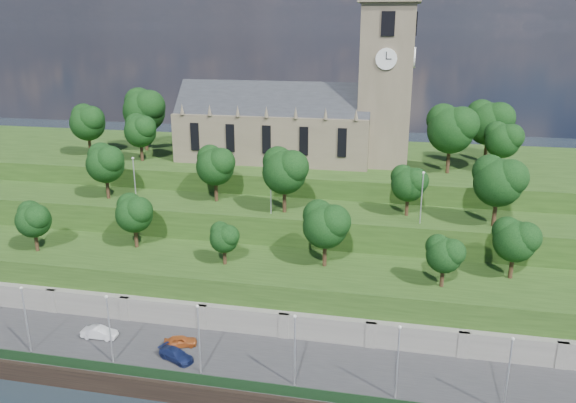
% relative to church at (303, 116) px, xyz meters
% --- Properties ---
extents(promenade, '(160.00, 12.00, 2.00)m').
position_rel_church_xyz_m(promenade, '(-0.79, -39.98, -21.52)').
color(promenade, '#2D2D30').
rests_on(promenade, ground).
extents(quay_wall, '(160.00, 0.50, 2.20)m').
position_rel_church_xyz_m(quay_wall, '(-0.79, -46.03, -21.42)').
color(quay_wall, black).
rests_on(quay_wall, ground).
extents(fence, '(160.00, 0.10, 1.20)m').
position_rel_church_xyz_m(fence, '(-0.79, -45.38, -19.92)').
color(fence, '#173419').
rests_on(fence, promenade).
extents(retaining_wall, '(160.00, 2.10, 5.00)m').
position_rel_church_xyz_m(retaining_wall, '(-0.79, -34.01, -20.02)').
color(retaining_wall, slate).
rests_on(retaining_wall, ground).
extents(embankment_lower, '(160.00, 12.00, 8.00)m').
position_rel_church_xyz_m(embankment_lower, '(-0.79, -27.98, -18.52)').
color(embankment_lower, '#234115').
rests_on(embankment_lower, ground).
extents(embankment_upper, '(160.00, 10.00, 12.00)m').
position_rel_church_xyz_m(embankment_upper, '(-0.79, -16.98, -16.52)').
color(embankment_upper, '#234115').
rests_on(embankment_upper, ground).
extents(hilltop, '(160.00, 32.00, 15.00)m').
position_rel_church_xyz_m(hilltop, '(-0.79, 4.02, -15.02)').
color(hilltop, '#234115').
rests_on(hilltop, ground).
extents(church, '(38.60, 12.35, 27.60)m').
position_rel_church_xyz_m(church, '(0.00, 0.00, 0.00)').
color(church, brown).
rests_on(church, hilltop).
extents(trees_lower, '(65.61, 8.75, 8.36)m').
position_rel_church_xyz_m(trees_lower, '(1.97, -27.52, -9.57)').
color(trees_lower, '#301F13').
rests_on(trees_lower, embankment_lower).
extents(trees_upper, '(61.25, 8.84, 9.18)m').
position_rel_church_xyz_m(trees_upper, '(2.66, -18.00, -4.70)').
color(trees_upper, '#301F13').
rests_on(trees_upper, embankment_upper).
extents(trees_hilltop, '(74.53, 16.10, 11.19)m').
position_rel_church_xyz_m(trees_hilltop, '(-0.88, -0.76, -0.74)').
color(trees_hilltop, '#301F13').
rests_on(trees_hilltop, hilltop).
extents(lamp_posts_promenade, '(60.36, 0.36, 7.94)m').
position_rel_church_xyz_m(lamp_posts_promenade, '(-2.79, -43.48, -15.94)').
color(lamp_posts_promenade, '#B2B2B7').
rests_on(lamp_posts_promenade, promenade).
extents(lamp_posts_upper, '(40.36, 0.36, 7.03)m').
position_rel_church_xyz_m(lamp_posts_upper, '(-0.79, -19.98, -6.42)').
color(lamp_posts_upper, '#B2B2B7').
rests_on(lamp_posts_upper, embankment_upper).
extents(car_left, '(3.95, 2.64, 1.25)m').
position_rel_church_xyz_m(car_left, '(-6.85, -39.03, -19.90)').
color(car_left, '#AC4D1C').
rests_on(car_left, promenade).
extents(car_middle, '(4.20, 1.64, 1.36)m').
position_rel_church_xyz_m(car_middle, '(-16.73, -39.31, -19.84)').
color(car_middle, silver).
rests_on(car_middle, promenade).
extents(car_right, '(4.61, 3.32, 1.24)m').
position_rel_church_xyz_m(car_right, '(-6.24, -41.73, -19.90)').
color(car_right, '#15204C').
rests_on(car_right, promenade).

